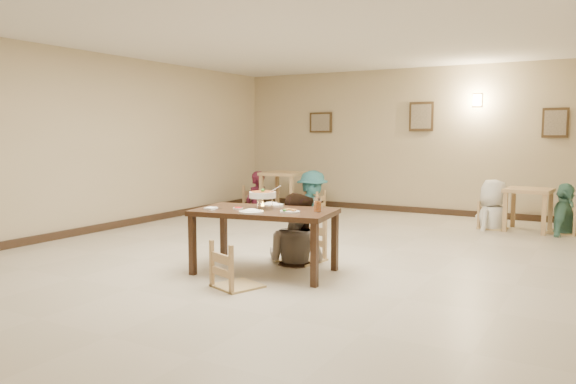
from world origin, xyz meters
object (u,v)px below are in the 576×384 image
Objects in this scene: chair_near at (237,243)px; curry_warmer at (263,195)px; bg_table_left at (284,179)px; bg_chair_rl at (494,203)px; main_diner at (296,193)px; bg_chair_ll at (256,187)px; drink_glass at (317,205)px; bg_table_right at (529,196)px; bg_chair_rr at (565,204)px; chair_far at (302,222)px; bg_diner_a at (256,171)px; bg_chair_lr at (313,192)px; bg_diner_b at (313,171)px; bg_diner_d at (566,183)px; main_table at (265,216)px; bg_diner_c at (494,179)px.

curry_warmer is at bearing -59.74° from chair_near.
bg_table_left is 4.29m from bg_chair_rl.
chair_near is at bearing 97.08° from main_diner.
curry_warmer reaches higher than bg_chair_ll.
drink_glass is 0.21× the size of bg_table_right.
bg_chair_rr reaches higher than bg_chair_ll.
chair_far is 1.20× the size of bg_table_left.
bg_chair_rr is (6.06, 0.04, 0.00)m from bg_chair_ll.
curry_warmer is 0.37× the size of bg_chair_rr.
bg_chair_ll is at bearing 8.53° from bg_diner_a.
bg_diner_b reaches higher than bg_chair_lr.
bg_chair_rr reaches higher than bg_table_right.
bg_diner_d is at bearing 57.69° from curry_warmer.
chair_near is at bearing -159.10° from bg_diner_b.
drink_glass is (0.63, 0.13, 0.16)m from main_table.
main_diner is at bearing 80.05° from curry_warmer.
bg_chair_rl is at bearing -173.98° from bg_table_right.
bg_chair_rr is at bearing -74.44° from bg_chair_ll.
bg_diner_b reaches higher than bg_diner_c.
bg_diner_a is (-6.06, -0.04, 0.35)m from bg_chair_rr.
bg_diner_a is at bearing 138.28° from chair_far.
bg_chair_lr is (-1.86, 4.07, -0.46)m from main_diner.
bg_chair_ll is at bearing -176.03° from bg_table_left.
chair_near reaches higher than main_table.
bg_diner_b is (0.67, 0.01, 0.19)m from bg_table_left.
bg_diner_d is (4.71, -0.02, -0.05)m from bg_diner_b.
main_diner is at bearing -119.85° from bg_table_right.
bg_table_right is at bearing 102.13° from bg_diner_d.
bg_diner_a reaches higher than curry_warmer.
bg_diner_d is (2.96, 4.68, -0.09)m from curry_warmer.
chair_near is 1.07× the size of bg_chair_rl.
drink_glass is at bearing -110.85° from bg_table_right.
main_diner is 1.07× the size of bg_diner_d.
bg_diner_d is at bearing -74.44° from bg_chair_ll.
main_table is at bearing 20.12° from bg_chair_lr.
bg_diner_b is (-1.86, 4.07, -0.01)m from main_diner.
chair_far is 2.93× the size of curry_warmer.
bg_diner_b is (-4.71, 0.02, 0.40)m from bg_chair_rr.
bg_diner_c reaches higher than main_table.
drink_glass is at bearing -55.86° from bg_table_left.
bg_diner_d is at bearing -88.54° from bg_diner_b.
bg_chair_ll reaches higher than bg_table_left.
main_table is 0.76m from chair_far.
chair_near is at bearing 159.30° from bg_diner_d.
bg_diner_d reaches higher than main_table.
bg_diner_c is (-0.55, -0.06, 0.27)m from bg_table_right.
bg_diner_c is at bearing 59.52° from main_table.
main_table is 1.96× the size of bg_chair_lr.
bg_diner_b reaches higher than bg_table_right.
bg_diner_c is at bearing 75.30° from drink_glass.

